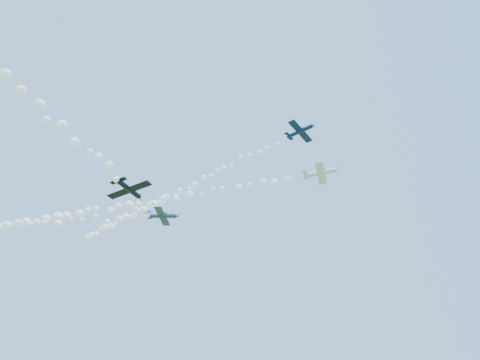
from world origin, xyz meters
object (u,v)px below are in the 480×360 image
at_px(plane_white, 321,173).
at_px(plane_navy, 300,131).
at_px(plane_grey, 162,216).
at_px(plane_black, 129,189).

distance_m(plane_white, plane_navy, 10.51).
relative_size(plane_white, plane_grey, 1.07).
height_order(plane_white, plane_navy, plane_navy).
bearing_deg(plane_grey, plane_navy, -20.72).
xyz_separation_m(plane_white, plane_navy, (-1.09, -9.87, 3.45)).
bearing_deg(plane_grey, plane_black, -93.80).
bearing_deg(plane_black, plane_white, -52.34).
xyz_separation_m(plane_navy, plane_black, (-26.05, -13.59, -14.49)).
bearing_deg(plane_white, plane_grey, -171.59).
relative_size(plane_white, plane_black, 1.05).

